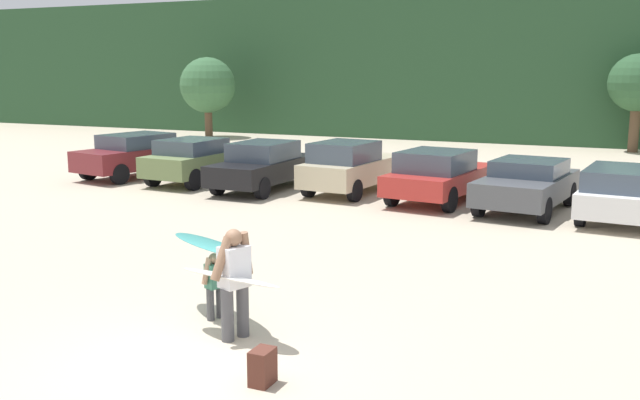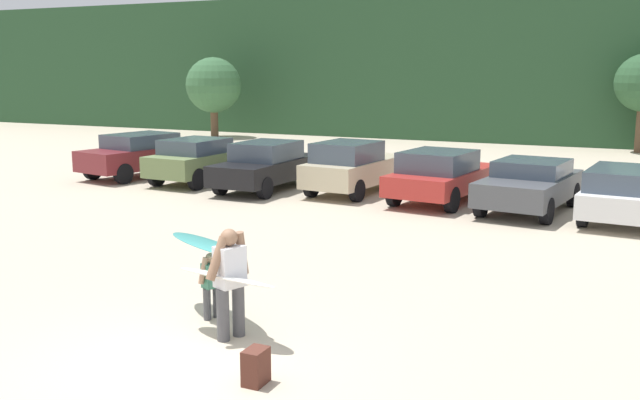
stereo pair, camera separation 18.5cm
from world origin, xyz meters
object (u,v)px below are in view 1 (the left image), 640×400
at_px(parked_car_white, 626,191).
at_px(person_adult, 234,277).
at_px(surfboard_teal, 210,245).
at_px(parked_car_red, 439,175).
at_px(parked_car_olive_green, 196,159).
at_px(person_child, 215,282).
at_px(parked_car_maroon, 136,154).
at_px(surfboard_white, 230,277).
at_px(parked_car_champagne, 350,167).
at_px(backpack_dropped, 263,367).
at_px(parked_car_black, 264,165).
at_px(parked_car_dark_gray, 527,184).

bearing_deg(parked_car_white, person_adult, 161.49).
bearing_deg(surfboard_teal, parked_car_red, -66.01).
relative_size(parked_car_olive_green, person_child, 3.87).
bearing_deg(surfboard_teal, parked_car_white, -90.88).
bearing_deg(person_adult, parked_car_maroon, -25.81).
bearing_deg(surfboard_white, parked_car_champagne, -66.61).
distance_m(person_adult, backpack_dropped, 1.74).
bearing_deg(parked_car_black, backpack_dropped, -150.49).
height_order(parked_car_white, person_child, parked_car_white).
relative_size(parked_car_dark_gray, parked_car_white, 0.93).
distance_m(parked_car_olive_green, surfboard_teal, 13.43).
xyz_separation_m(parked_car_black, parked_car_red, (5.62, 0.27, 0.00)).
bearing_deg(surfboard_teal, surfboard_white, 167.44).
bearing_deg(parked_car_black, person_adult, -152.26).
bearing_deg(parked_car_maroon, person_child, -126.04).
xyz_separation_m(parked_car_black, surfboard_teal, (4.97, -10.75, 0.38)).
distance_m(parked_car_dark_gray, surfboard_teal, 11.15).
xyz_separation_m(parked_car_champagne, parked_car_white, (7.87, -0.82, -0.09)).
bearing_deg(parked_car_white, parked_car_champagne, 89.12).
bearing_deg(parked_car_champagne, parked_car_white, -90.58).
xyz_separation_m(parked_car_champagne, surfboard_teal, (2.23, -11.31, 0.33)).
relative_size(parked_car_olive_green, parked_car_red, 0.89).
relative_size(parked_car_black, person_child, 4.28).
bearing_deg(parked_car_olive_green, person_adult, -140.34).
xyz_separation_m(parked_car_black, parked_car_white, (10.61, -0.26, -0.05)).
xyz_separation_m(parked_car_olive_green, surfboard_teal, (7.69, -11.00, 0.36)).
distance_m(parked_car_champagne, person_adult, 12.30).
distance_m(parked_car_black, parked_car_champagne, 2.80).
height_order(parked_car_olive_green, person_adult, person_adult).
distance_m(parked_car_olive_green, parked_car_black, 2.73).
bearing_deg(surfboard_white, parked_car_black, -53.91).
height_order(parked_car_red, person_child, parked_car_red).
distance_m(parked_car_olive_green, person_child, 13.51).
relative_size(surfboard_white, surfboard_teal, 0.88).
bearing_deg(parked_car_olive_green, parked_car_maroon, 87.85).
bearing_deg(parked_car_maroon, backpack_dropped, -125.63).
xyz_separation_m(parked_car_olive_green, parked_car_white, (13.33, -0.51, -0.06)).
bearing_deg(parked_car_champagne, parked_car_red, -90.33).
height_order(parked_car_maroon, parked_car_olive_green, parked_car_maroon).
bearing_deg(parked_car_red, parked_car_olive_green, 97.54).
relative_size(parked_car_olive_green, parked_car_white, 0.86).
distance_m(parked_car_olive_green, backpack_dropped, 15.98).
bearing_deg(surfboard_teal, parked_car_black, -37.82).
height_order(person_adult, person_child, person_adult).
bearing_deg(parked_car_red, person_child, -175.51).
xyz_separation_m(parked_car_black, person_adult, (5.76, -11.36, 0.12)).
xyz_separation_m(parked_car_olive_green, backpack_dropped, (9.57, -12.78, -0.58)).
relative_size(parked_car_dark_gray, person_adult, 2.71).
bearing_deg(person_adult, parked_car_olive_green, -32.96).
relative_size(parked_car_white, person_adult, 2.91).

